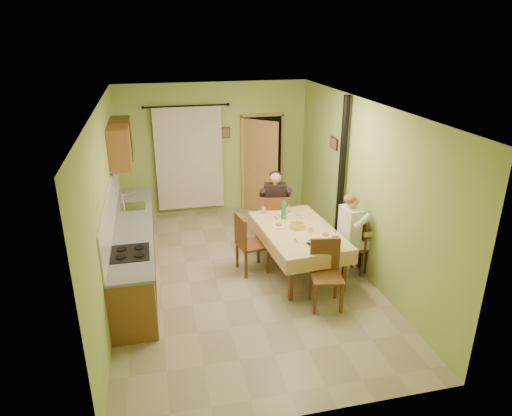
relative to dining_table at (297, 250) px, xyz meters
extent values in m
cube|color=tan|center=(-0.94, 0.01, -0.38)|extent=(4.00, 6.00, 0.01)
cube|color=#ACC867|center=(-0.94, 3.01, 1.02)|extent=(4.00, 0.04, 2.80)
cube|color=#ACC867|center=(-0.94, -2.99, 1.02)|extent=(4.00, 0.04, 2.80)
cube|color=#ACC867|center=(-2.94, 0.01, 1.02)|extent=(0.04, 6.00, 2.80)
cube|color=#ACC867|center=(1.06, 0.01, 1.02)|extent=(0.04, 6.00, 2.80)
cube|color=white|center=(-0.94, 0.01, 2.42)|extent=(4.00, 6.00, 0.04)
cube|color=brown|center=(-2.64, 0.41, 0.06)|extent=(0.60, 3.60, 0.88)
cube|color=gray|center=(-2.64, 0.41, 0.52)|extent=(0.64, 3.64, 0.04)
cube|color=white|center=(-2.92, 0.41, 0.85)|extent=(0.02, 3.60, 0.66)
cube|color=silver|center=(-2.64, 1.21, 0.54)|extent=(0.42, 0.42, 0.03)
cube|color=black|center=(-2.64, -0.59, 0.55)|extent=(0.52, 0.56, 0.02)
cube|color=black|center=(-2.34, -0.59, 0.07)|extent=(0.01, 0.55, 0.55)
cube|color=brown|center=(-2.76, 1.71, 1.57)|extent=(0.35, 1.40, 0.70)
cylinder|color=black|center=(-1.49, 2.89, 1.97)|extent=(1.70, 0.04, 0.04)
cube|color=silver|center=(-1.49, 2.91, 0.87)|extent=(1.40, 0.06, 2.20)
cube|color=black|center=(0.11, 2.99, 0.65)|extent=(0.84, 0.03, 2.06)
cube|color=tan|center=(-0.34, 2.98, 0.65)|extent=(0.06, 0.06, 2.12)
cube|color=tan|center=(0.56, 2.98, 0.65)|extent=(0.06, 0.06, 2.12)
cube|color=tan|center=(0.11, 2.98, 1.71)|extent=(0.96, 0.06, 0.06)
cube|color=tan|center=(0.01, 2.70, 0.64)|extent=(0.64, 0.57, 2.04)
cube|color=#DEB779|center=(0.00, 0.00, 0.36)|extent=(1.28, 2.00, 0.04)
cube|color=#DEB779|center=(0.07, -0.95, 0.25)|extent=(1.14, 0.10, 0.22)
cube|color=#DEB779|center=(-0.07, 0.95, 0.25)|extent=(1.14, 0.10, 0.22)
cube|color=#DEB779|center=(-0.57, -0.04, 0.25)|extent=(0.16, 1.91, 0.22)
cube|color=#DEB779|center=(0.57, 0.04, 0.25)|extent=(0.16, 1.91, 0.22)
cylinder|color=white|center=(-0.04, 0.63, 0.39)|extent=(0.25, 0.25, 0.02)
ellipsoid|color=#CC7233|center=(-0.04, 0.63, 0.41)|extent=(0.12, 0.12, 0.05)
cylinder|color=white|center=(0.07, -0.58, 0.39)|extent=(0.25, 0.25, 0.02)
ellipsoid|color=#CC7233|center=(0.07, -0.58, 0.41)|extent=(0.12, 0.12, 0.05)
cylinder|color=white|center=(0.34, -0.35, 0.39)|extent=(0.25, 0.25, 0.02)
ellipsoid|color=#CC7233|center=(0.34, -0.35, 0.41)|extent=(0.12, 0.12, 0.05)
cylinder|color=white|center=(-0.28, 0.18, 0.39)|extent=(0.25, 0.25, 0.02)
ellipsoid|color=#CC7233|center=(-0.28, 0.18, 0.41)|extent=(0.12, 0.12, 0.05)
cylinder|color=yellow|center=(0.00, 0.05, 0.42)|extent=(0.26, 0.26, 0.08)
cylinder|color=white|center=(0.04, -0.55, 0.39)|extent=(0.28, 0.28, 0.02)
cube|color=tan|center=(-0.02, -0.56, 0.41)|extent=(0.07, 0.06, 0.03)
cube|color=tan|center=(0.06, -0.49, 0.41)|extent=(0.07, 0.06, 0.03)
cube|color=tan|center=(0.08, -0.55, 0.41)|extent=(0.07, 0.06, 0.03)
cylinder|color=silver|center=(0.15, -0.16, 0.43)|extent=(0.07, 0.07, 0.10)
cylinder|color=silver|center=(0.16, 0.40, 0.43)|extent=(0.07, 0.07, 0.10)
cylinder|color=white|center=(0.31, -0.78, 0.50)|extent=(0.11, 0.11, 0.22)
cylinder|color=silver|center=(0.31, -0.78, 0.53)|extent=(0.02, 0.02, 0.30)
cube|color=brown|center=(-0.10, 1.07, 0.10)|extent=(0.50, 0.50, 0.04)
cube|color=brown|center=(-0.14, 0.88, 0.37)|extent=(0.43, 0.12, 0.49)
cube|color=brown|center=(0.08, -1.11, 0.10)|extent=(0.51, 0.51, 0.04)
cube|color=brown|center=(0.11, -0.92, 0.37)|extent=(0.44, 0.11, 0.50)
cube|color=brown|center=(0.79, -0.30, 0.10)|extent=(0.43, 0.43, 0.04)
cube|color=brown|center=(0.97, -0.28, 0.34)|extent=(0.08, 0.39, 0.45)
cube|color=brown|center=(-0.74, 0.16, 0.10)|extent=(0.53, 0.53, 0.04)
cube|color=brown|center=(-0.94, 0.12, 0.38)|extent=(0.12, 0.45, 0.52)
cube|color=black|center=(-0.12, 0.97, 0.18)|extent=(0.43, 0.46, 0.16)
cube|color=black|center=(-0.10, 1.10, 0.53)|extent=(0.43, 0.29, 0.54)
sphere|color=tan|center=(-0.10, 1.09, 0.92)|extent=(0.21, 0.21, 0.21)
ellipsoid|color=black|center=(-0.09, 1.13, 0.96)|extent=(0.21, 0.21, 0.16)
cube|color=white|center=(0.89, -0.29, 0.18)|extent=(0.43, 0.40, 0.16)
cube|color=white|center=(0.76, -0.30, 0.53)|extent=(0.26, 0.42, 0.54)
sphere|color=tan|center=(0.77, -0.30, 0.92)|extent=(0.21, 0.21, 0.21)
ellipsoid|color=olive|center=(0.73, -0.30, 0.96)|extent=(0.21, 0.21, 0.16)
cylinder|color=black|center=(0.96, 0.61, 1.02)|extent=(0.12, 0.12, 2.80)
cylinder|color=black|center=(0.96, 0.61, -0.23)|extent=(0.24, 0.24, 0.30)
cube|color=black|center=(-0.69, 2.98, 1.37)|extent=(0.19, 0.03, 0.23)
cube|color=brown|center=(1.03, 1.21, 1.47)|extent=(0.03, 0.31, 0.21)
camera|label=1|loc=(-2.20, -6.47, 3.47)|focal=32.00mm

